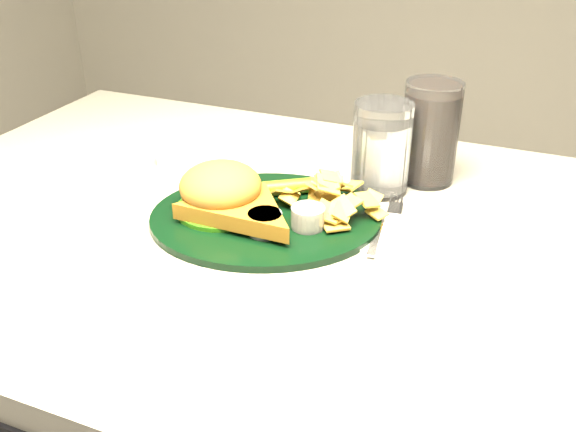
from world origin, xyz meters
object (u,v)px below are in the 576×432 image
(dinner_plate, at_px, (266,197))
(cola_glass, at_px, (430,133))
(table, at_px, (280,419))
(water_glass, at_px, (381,148))
(fork_napkin, at_px, (379,230))

(dinner_plate, height_order, cola_glass, cola_glass)
(table, bearing_deg, water_glass, 57.49)
(fork_napkin, bearing_deg, water_glass, 97.76)
(dinner_plate, relative_size, fork_napkin, 2.09)
(fork_napkin, bearing_deg, dinner_plate, -178.71)
(water_glass, relative_size, fork_napkin, 0.89)
(table, xyz_separation_m, water_glass, (0.10, 0.16, 0.44))
(cola_glass, bearing_deg, dinner_plate, -129.34)
(dinner_plate, height_order, fork_napkin, dinner_plate)
(dinner_plate, relative_size, cola_glass, 2.04)
(water_glass, relative_size, cola_glass, 0.87)
(table, xyz_separation_m, dinner_plate, (-0.02, 0.00, 0.41))
(fork_napkin, bearing_deg, cola_glass, 75.62)
(dinner_plate, bearing_deg, water_glass, 28.32)
(dinner_plate, xyz_separation_m, cola_glass, (0.18, 0.22, 0.04))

